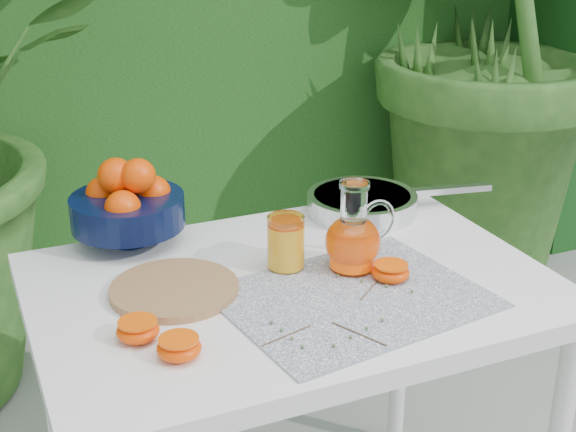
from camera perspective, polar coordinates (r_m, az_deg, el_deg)
name	(u,v)px	position (r m, az deg, el deg)	size (l,w,h in m)	color
potted_plant_right	(463,23)	(3.15, 12.36, 13.23)	(1.98, 1.98, 1.98)	#28541C
white_table	(292,317)	(1.61, 0.28, -7.20)	(1.00, 0.70, 0.75)	white
placemat	(353,298)	(1.51, 4.62, -5.81)	(0.47, 0.37, 0.00)	#0C1B43
cutting_board	(174,289)	(1.54, -8.09, -5.18)	(0.25, 0.25, 0.02)	olive
fruit_bowl	(128,204)	(1.74, -11.34, 0.86)	(0.31, 0.31, 0.19)	black
juice_pitcher	(354,239)	(1.60, 4.69, -1.65)	(0.17, 0.13, 0.18)	white
juice_tumbler	(286,243)	(1.60, -0.15, -1.96)	(0.08, 0.08, 0.11)	white
saute_pan	(364,202)	(1.89, 5.39, 0.97)	(0.47, 0.30, 0.05)	silver
orange_halves	(244,314)	(1.43, -3.15, -6.97)	(0.60, 0.20, 0.04)	#FB5402
thyme_sprigs	(343,315)	(1.45, 3.93, -7.01)	(0.33, 0.26, 0.01)	brown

